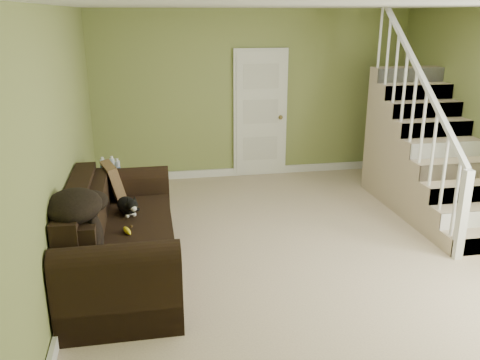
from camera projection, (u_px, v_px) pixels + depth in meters
name	position (u px, v px, depth m)	size (l,w,h in m)	color
floor	(302.00, 245.00, 5.82)	(5.00, 5.50, 0.01)	tan
ceiling	(312.00, 5.00, 5.01)	(5.00, 5.50, 0.01)	white
wall_back	(254.00, 95.00, 7.98)	(5.00, 0.04, 2.60)	olive
wall_front	(455.00, 243.00, 2.84)	(5.00, 0.04, 2.60)	olive
wall_left	(62.00, 144.00, 4.99)	(0.04, 5.50, 2.60)	olive
baseboard_back	(253.00, 171.00, 8.34)	(5.00, 0.04, 0.12)	white
baseboard_left	(78.00, 258.00, 5.38)	(0.04, 5.50, 0.12)	white
door	(260.00, 114.00, 8.05)	(0.86, 0.12, 2.02)	white
staircase	(425.00, 160.00, 6.86)	(1.00, 2.51, 2.82)	tan
sofa	(118.00, 241.00, 5.08)	(1.02, 2.37, 0.94)	black
side_table	(114.00, 199.00, 6.36)	(0.55, 0.55, 0.84)	black
cat	(127.00, 206.00, 5.32)	(0.32, 0.50, 0.24)	black
banana	(127.00, 231.00, 4.89)	(0.05, 0.19, 0.05)	yellow
throw_pillow	(114.00, 182.00, 5.75)	(0.11, 0.43, 0.43)	#533621
throw_blanket	(74.00, 206.00, 4.32)	(0.47, 0.62, 0.26)	black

